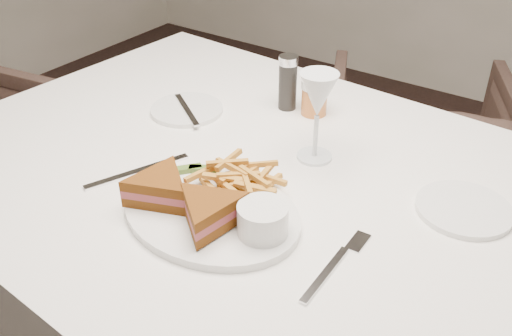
{
  "coord_description": "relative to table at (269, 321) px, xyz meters",
  "views": [
    {
      "loc": [
        0.26,
        -0.4,
        1.33
      ],
      "look_at": [
        -0.2,
        0.28,
        0.8
      ],
      "focal_mm": 40.0,
      "sensor_mm": 36.0,
      "label": 1
    }
  ],
  "objects": [
    {
      "name": "chair_far",
      "position": [
        -0.04,
        0.98,
        -0.06
      ],
      "size": [
        0.79,
        0.77,
        0.62
      ],
      "primitive_type": "imported",
      "rotation": [
        0.0,
        0.0,
        3.58
      ],
      "color": "#47332B",
      "rests_on": "ground"
    },
    {
      "name": "table_setting",
      "position": [
        -0.02,
        -0.05,
        0.41
      ],
      "size": [
        0.78,
        0.63,
        0.18
      ],
      "color": "white",
      "rests_on": "table"
    },
    {
      "name": "table",
      "position": [
        0.0,
        0.0,
        0.0
      ],
      "size": [
        1.43,
        1.01,
        0.75
      ],
      "primitive_type": "cube",
      "rotation": [
        0.0,
        0.0,
        -0.07
      ],
      "color": "white",
      "rests_on": "ground"
    }
  ]
}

